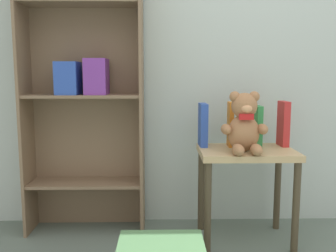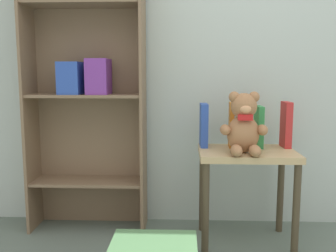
{
  "view_description": "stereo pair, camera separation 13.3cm",
  "coord_description": "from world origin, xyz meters",
  "px_view_note": "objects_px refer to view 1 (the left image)",
  "views": [
    {
      "loc": [
        -0.44,
        -1.2,
        0.98
      ],
      "look_at": [
        -0.4,
        0.96,
        0.68
      ],
      "focal_mm": 40.0,
      "sensor_mm": 36.0,
      "label": 1
    },
    {
      "loc": [
        -0.31,
        -1.2,
        0.98
      ],
      "look_at": [
        -0.4,
        0.96,
        0.68
      ],
      "focal_mm": 40.0,
      "sensor_mm": 36.0,
      "label": 2
    }
  ],
  "objects_px": {
    "bookshelf_side": "(84,81)",
    "book_standing_green": "(257,126)",
    "book_standing_blue": "(203,125)",
    "book_standing_red": "(283,124)",
    "display_table": "(246,166)",
    "teddy_bear": "(244,125)",
    "book_standing_orange": "(230,124)"
  },
  "relations": [
    {
      "from": "book_standing_blue",
      "to": "teddy_bear",
      "type": "bearing_deg",
      "value": -43.23
    },
    {
      "from": "bookshelf_side",
      "to": "book_standing_green",
      "type": "xyz_separation_m",
      "value": [
        1.04,
        -0.11,
        -0.26
      ]
    },
    {
      "from": "book_standing_red",
      "to": "display_table",
      "type": "bearing_deg",
      "value": -158.24
    },
    {
      "from": "book_standing_green",
      "to": "teddy_bear",
      "type": "bearing_deg",
      "value": -125.14
    },
    {
      "from": "display_table",
      "to": "teddy_bear",
      "type": "bearing_deg",
      "value": -115.01
    },
    {
      "from": "display_table",
      "to": "teddy_bear",
      "type": "height_order",
      "value": "teddy_bear"
    },
    {
      "from": "bookshelf_side",
      "to": "teddy_bear",
      "type": "height_order",
      "value": "bookshelf_side"
    },
    {
      "from": "bookshelf_side",
      "to": "book_standing_orange",
      "type": "height_order",
      "value": "bookshelf_side"
    },
    {
      "from": "display_table",
      "to": "book_standing_red",
      "type": "height_order",
      "value": "book_standing_red"
    },
    {
      "from": "book_standing_blue",
      "to": "book_standing_orange",
      "type": "height_order",
      "value": "book_standing_orange"
    },
    {
      "from": "display_table",
      "to": "book_standing_blue",
      "type": "height_order",
      "value": "book_standing_blue"
    },
    {
      "from": "book_standing_green",
      "to": "book_standing_red",
      "type": "xyz_separation_m",
      "value": [
        0.16,
        0.01,
        0.01
      ]
    },
    {
      "from": "bookshelf_side",
      "to": "book_standing_blue",
      "type": "height_order",
      "value": "bookshelf_side"
    },
    {
      "from": "bookshelf_side",
      "to": "display_table",
      "type": "xyz_separation_m",
      "value": [
        0.96,
        -0.21,
        -0.49
      ]
    },
    {
      "from": "book_standing_green",
      "to": "book_standing_red",
      "type": "relative_size",
      "value": 0.91
    },
    {
      "from": "book_standing_orange",
      "to": "bookshelf_side",
      "type": "bearing_deg",
      "value": 175.08
    },
    {
      "from": "teddy_bear",
      "to": "book_standing_orange",
      "type": "distance_m",
      "value": 0.18
    },
    {
      "from": "display_table",
      "to": "book_standing_orange",
      "type": "distance_m",
      "value": 0.26
    },
    {
      "from": "book_standing_blue",
      "to": "book_standing_green",
      "type": "height_order",
      "value": "book_standing_blue"
    },
    {
      "from": "teddy_bear",
      "to": "book_standing_red",
      "type": "xyz_separation_m",
      "value": [
        0.28,
        0.18,
        -0.02
      ]
    },
    {
      "from": "bookshelf_side",
      "to": "display_table",
      "type": "relative_size",
      "value": 3.08
    },
    {
      "from": "display_table",
      "to": "bookshelf_side",
      "type": "bearing_deg",
      "value": 167.69
    },
    {
      "from": "bookshelf_side",
      "to": "book_standing_green",
      "type": "bearing_deg",
      "value": -6.13
    },
    {
      "from": "book_standing_orange",
      "to": "book_standing_red",
      "type": "distance_m",
      "value": 0.32
    },
    {
      "from": "book_standing_red",
      "to": "book_standing_green",
      "type": "bearing_deg",
      "value": -179.3
    },
    {
      "from": "bookshelf_side",
      "to": "book_standing_orange",
      "type": "relative_size",
      "value": 6.41
    },
    {
      "from": "book_standing_green",
      "to": "book_standing_orange",
      "type": "bearing_deg",
      "value": -179.7
    },
    {
      "from": "teddy_bear",
      "to": "book_standing_blue",
      "type": "distance_m",
      "value": 0.28
    },
    {
      "from": "bookshelf_side",
      "to": "book_standing_green",
      "type": "relative_size",
      "value": 6.95
    },
    {
      "from": "book_standing_orange",
      "to": "book_standing_red",
      "type": "xyz_separation_m",
      "value": [
        0.32,
        0.01,
        0.0
      ]
    },
    {
      "from": "bookshelf_side",
      "to": "book_standing_blue",
      "type": "relative_size",
      "value": 6.64
    },
    {
      "from": "book_standing_orange",
      "to": "book_standing_red",
      "type": "height_order",
      "value": "book_standing_red"
    }
  ]
}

